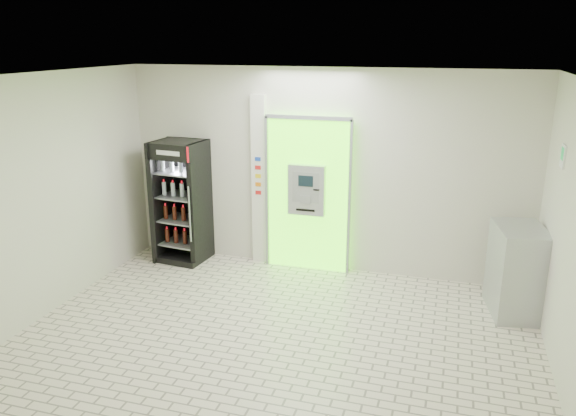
% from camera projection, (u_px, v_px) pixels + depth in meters
% --- Properties ---
extents(ground, '(6.00, 6.00, 0.00)m').
position_uv_depth(ground, '(271.00, 348.00, 6.39)').
color(ground, beige).
rests_on(ground, ground).
extents(room_shell, '(6.00, 6.00, 6.00)m').
position_uv_depth(room_shell, '(269.00, 192.00, 5.85)').
color(room_shell, beige).
rests_on(room_shell, ground).
extents(atm_assembly, '(1.30, 0.24, 2.33)m').
position_uv_depth(atm_assembly, '(308.00, 194.00, 8.32)').
color(atm_assembly, '#4FE712').
rests_on(atm_assembly, ground).
extents(pillar, '(0.22, 0.11, 2.60)m').
position_uv_depth(pillar, '(259.00, 181.00, 8.53)').
color(pillar, silver).
rests_on(pillar, ground).
extents(beverage_cooler, '(0.78, 0.72, 1.90)m').
position_uv_depth(beverage_cooler, '(182.00, 204.00, 8.72)').
color(beverage_cooler, black).
rests_on(beverage_cooler, ground).
extents(steel_cabinet, '(0.72, 0.94, 1.14)m').
position_uv_depth(steel_cabinet, '(517.00, 271.00, 7.06)').
color(steel_cabinet, '#A5A8AD').
rests_on(steel_cabinet, ground).
extents(exit_sign, '(0.02, 0.22, 0.26)m').
position_uv_depth(exit_sign, '(563.00, 156.00, 6.24)').
color(exit_sign, white).
rests_on(exit_sign, room_shell).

